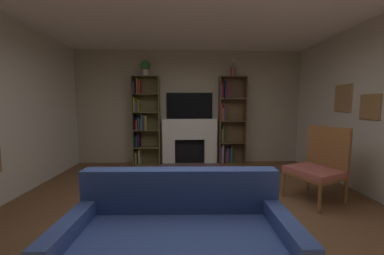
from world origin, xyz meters
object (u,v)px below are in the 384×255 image
at_px(tv, 190,106).
at_px(bookshelf_right, 228,123).
at_px(couch, 179,247).
at_px(bookshelf_left, 144,121).
at_px(armchair, 319,165).
at_px(fireplace, 190,140).
at_px(potted_plant, 146,67).
at_px(vase_with_flowers, 233,70).

bearing_deg(tv, bookshelf_right, -4.74).
height_order(tv, couch, tv).
relative_size(bookshelf_left, armchair, 1.91).
relative_size(fireplace, bookshelf_left, 0.67).
height_order(bookshelf_right, armchair, bookshelf_right).
bearing_deg(couch, bookshelf_right, 72.53).
xyz_separation_m(fireplace, potted_plant, (-1.04, -0.03, 1.76)).
bearing_deg(tv, couch, -92.77).
bearing_deg(fireplace, bookshelf_right, 0.41).
xyz_separation_m(fireplace, couch, (-0.18, -3.63, -0.30)).
relative_size(tv, potted_plant, 3.13).
bearing_deg(armchair, potted_plant, 144.13).
xyz_separation_m(fireplace, armchair, (1.90, -2.17, -0.04)).
xyz_separation_m(bookshelf_left, vase_with_flowers, (2.16, -0.03, 1.21)).
height_order(bookshelf_left, bookshelf_right, same).
height_order(bookshelf_right, vase_with_flowers, vase_with_flowers).
xyz_separation_m(tv, bookshelf_left, (-1.12, -0.09, -0.36)).
distance_m(vase_with_flowers, couch, 4.29).
relative_size(vase_with_flowers, couch, 0.22).
distance_m(fireplace, potted_plant, 2.04).
relative_size(bookshelf_left, potted_plant, 5.88).
xyz_separation_m(vase_with_flowers, couch, (-1.22, -3.59, -1.99)).
height_order(tv, armchair, tv).
height_order(tv, potted_plant, potted_plant).
distance_m(tv, couch, 3.89).
bearing_deg(bookshelf_left, tv, 4.48).
distance_m(potted_plant, armchair, 4.06).
distance_m(fireplace, vase_with_flowers, 1.99).
xyz_separation_m(potted_plant, couch, (0.87, -3.60, -2.06)).
distance_m(fireplace, armchair, 2.88).
bearing_deg(tv, bookshelf_left, -175.52).
bearing_deg(potted_plant, bookshelf_left, 156.15).
bearing_deg(armchair, vase_with_flowers, 111.93).
height_order(tv, bookshelf_right, bookshelf_right).
bearing_deg(bookshelf_left, potted_plant, -23.85).
bearing_deg(bookshelf_right, armchair, -66.62).
bearing_deg(bookshelf_right, tv, 175.26).
distance_m(bookshelf_left, bookshelf_right, 2.08).
relative_size(couch, armchair, 1.62).
distance_m(tv, potted_plant, 1.39).
bearing_deg(bookshelf_right, couch, -107.47).
bearing_deg(potted_plant, fireplace, 1.81).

